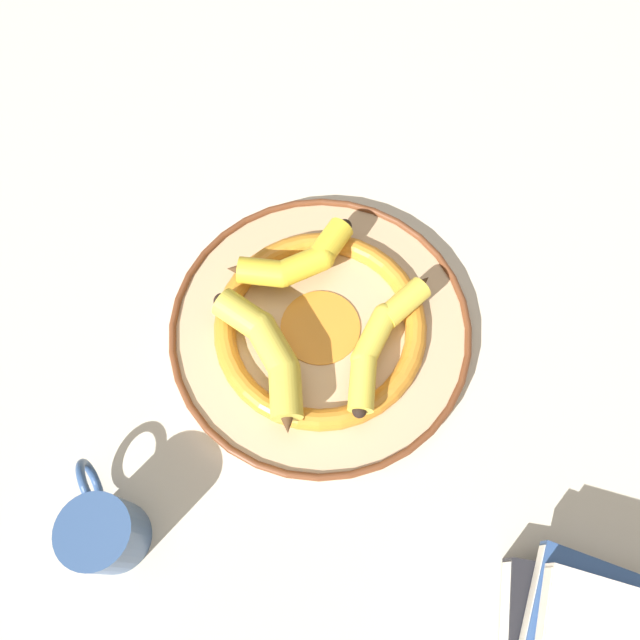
# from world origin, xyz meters

# --- Properties ---
(ground_plane) EXTENTS (2.80, 2.80, 0.00)m
(ground_plane) POSITION_xyz_m (0.00, 0.00, 0.00)
(ground_plane) COLOR beige
(decorative_bowl) EXTENTS (0.39, 0.39, 0.04)m
(decorative_bowl) POSITION_xyz_m (0.03, -0.00, 0.02)
(decorative_bowl) COLOR tan
(decorative_bowl) RESTS_ON ground_plane
(banana_a) EXTENTS (0.18, 0.08, 0.03)m
(banana_a) POSITION_xyz_m (0.05, -0.08, 0.05)
(banana_a) COLOR yellow
(banana_a) RESTS_ON decorative_bowl
(banana_b) EXTENTS (0.15, 0.17, 0.03)m
(banana_b) POSITION_xyz_m (-0.04, 0.04, 0.05)
(banana_b) COLOR yellow
(banana_b) RESTS_ON decorative_bowl
(banana_c) EXTENTS (0.10, 0.20, 0.04)m
(banana_c) POSITION_xyz_m (0.10, 0.04, 0.06)
(banana_c) COLOR gold
(banana_c) RESTS_ON decorative_bowl
(book_stack) EXTENTS (0.22, 0.20, 0.09)m
(book_stack) POSITION_xyz_m (-0.19, 0.40, 0.05)
(book_stack) COLOR black
(book_stack) RESTS_ON ground_plane
(coffee_mug) EXTENTS (0.08, 0.13, 0.09)m
(coffee_mug) POSITION_xyz_m (0.31, 0.20, 0.05)
(coffee_mug) COLOR #335184
(coffee_mug) RESTS_ON ground_plane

